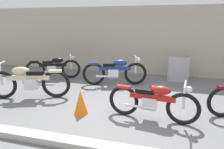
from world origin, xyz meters
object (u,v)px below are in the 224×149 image
(stone_marker, at_px, (178,70))
(traffic_cone, at_px, (81,102))
(motorcycle_cream, at_px, (28,81))
(motorcycle_red, at_px, (153,101))
(motorcycle_blue, at_px, (115,71))
(helmet, at_px, (153,90))
(motorcycle_black, at_px, (54,67))

(stone_marker, bearing_deg, traffic_cone, -123.34)
(traffic_cone, bearing_deg, motorcycle_cream, 162.52)
(motorcycle_cream, bearing_deg, motorcycle_red, 154.15)
(motorcycle_red, distance_m, motorcycle_blue, 2.65)
(stone_marker, distance_m, helmet, 1.75)
(motorcycle_black, bearing_deg, helmet, -36.92)
(motorcycle_cream, height_order, motorcycle_black, motorcycle_cream)
(motorcycle_cream, distance_m, motorcycle_black, 2.00)
(stone_marker, height_order, helmet, stone_marker)
(helmet, relative_size, motorcycle_cream, 0.13)
(traffic_cone, bearing_deg, motorcycle_blue, 85.81)
(motorcycle_red, bearing_deg, motorcycle_blue, 127.81)
(helmet, height_order, motorcycle_black, motorcycle_black)
(motorcycle_blue, bearing_deg, stone_marker, 7.67)
(motorcycle_cream, height_order, motorcycle_blue, motorcycle_cream)
(stone_marker, xyz_separation_m, motorcycle_red, (-0.61, -3.19, -0.01))
(helmet, distance_m, motorcycle_blue, 1.48)
(motorcycle_blue, bearing_deg, motorcycle_red, -75.37)
(stone_marker, height_order, motorcycle_cream, motorcycle_cream)
(motorcycle_red, bearing_deg, traffic_cone, -168.94)
(helmet, xyz_separation_m, traffic_cone, (-1.47, -1.76, 0.14))
(helmet, height_order, motorcycle_red, motorcycle_red)
(traffic_cone, xyz_separation_m, motorcycle_red, (1.58, 0.14, 0.14))
(stone_marker, distance_m, motorcycle_blue, 2.22)
(helmet, bearing_deg, motorcycle_blue, 154.12)
(motorcycle_red, relative_size, motorcycle_black, 1.07)
(motorcycle_cream, bearing_deg, motorcycle_black, -96.93)
(motorcycle_blue, relative_size, motorcycle_black, 1.13)
(stone_marker, height_order, traffic_cone, stone_marker)
(helmet, height_order, motorcycle_blue, motorcycle_blue)
(motorcycle_red, xyz_separation_m, motorcycle_cream, (-3.35, 0.41, 0.06))
(helmet, bearing_deg, motorcycle_red, -86.36)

